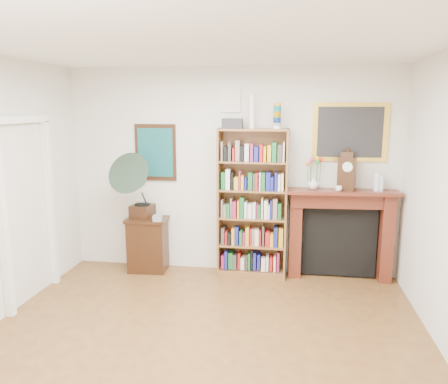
# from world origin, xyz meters

# --- Properties ---
(room) EXTENTS (4.51, 5.01, 2.81)m
(room) POSITION_xyz_m (0.00, 0.00, 1.40)
(room) COLOR brown
(room) RESTS_ON ground
(door_casing) EXTENTS (0.08, 1.02, 2.17)m
(door_casing) POSITION_xyz_m (-2.21, 1.20, 1.26)
(door_casing) COLOR white
(door_casing) RESTS_ON left_wall
(teal_poster) EXTENTS (0.58, 0.04, 0.78)m
(teal_poster) POSITION_xyz_m (-1.05, 2.48, 1.65)
(teal_poster) COLOR black
(teal_poster) RESTS_ON back_wall
(small_picture) EXTENTS (0.26, 0.04, 0.30)m
(small_picture) POSITION_xyz_m (0.00, 2.48, 2.35)
(small_picture) COLOR white
(small_picture) RESTS_ON back_wall
(gilt_painting) EXTENTS (0.95, 0.04, 0.75)m
(gilt_painting) POSITION_xyz_m (1.55, 2.48, 1.95)
(gilt_painting) COLOR yellow
(gilt_painting) RESTS_ON back_wall
(bookshelf) EXTENTS (0.92, 0.33, 2.30)m
(bookshelf) POSITION_xyz_m (0.32, 2.32, 1.12)
(bookshelf) COLOR brown
(bookshelf) RESTS_ON floor
(side_cabinet) EXTENTS (0.58, 0.43, 0.76)m
(side_cabinet) POSITION_xyz_m (-1.14, 2.28, 0.38)
(side_cabinet) COLOR black
(side_cabinet) RESTS_ON floor
(fireplace) EXTENTS (1.46, 0.42, 1.22)m
(fireplace) POSITION_xyz_m (1.48, 2.39, 0.72)
(fireplace) COLOR #4A1D11
(fireplace) RESTS_ON floor
(gramophone) EXTENTS (0.66, 0.78, 0.93)m
(gramophone) POSITION_xyz_m (-1.22, 2.18, 1.28)
(gramophone) COLOR black
(gramophone) RESTS_ON side_cabinet
(cd_stack) EXTENTS (0.13, 0.13, 0.08)m
(cd_stack) POSITION_xyz_m (-0.94, 2.15, 0.80)
(cd_stack) COLOR #A3A4AE
(cd_stack) RESTS_ON side_cabinet
(mantel_clock) EXTENTS (0.24, 0.17, 0.50)m
(mantel_clock) POSITION_xyz_m (1.52, 2.32, 1.46)
(mantel_clock) COLOR black
(mantel_clock) RESTS_ON fireplace
(flower_vase) EXTENTS (0.20, 0.20, 0.16)m
(flower_vase) POSITION_xyz_m (1.11, 2.36, 1.30)
(flower_vase) COLOR silver
(flower_vase) RESTS_ON fireplace
(teacup) EXTENTS (0.09, 0.09, 0.07)m
(teacup) POSITION_xyz_m (1.42, 2.25, 1.25)
(teacup) COLOR silver
(teacup) RESTS_ON fireplace
(bottle_left) EXTENTS (0.07, 0.07, 0.24)m
(bottle_left) POSITION_xyz_m (1.90, 2.34, 1.34)
(bottle_left) COLOR silver
(bottle_left) RESTS_ON fireplace
(bottle_right) EXTENTS (0.06, 0.06, 0.20)m
(bottle_right) POSITION_xyz_m (1.95, 2.34, 1.32)
(bottle_right) COLOR silver
(bottle_right) RESTS_ON fireplace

